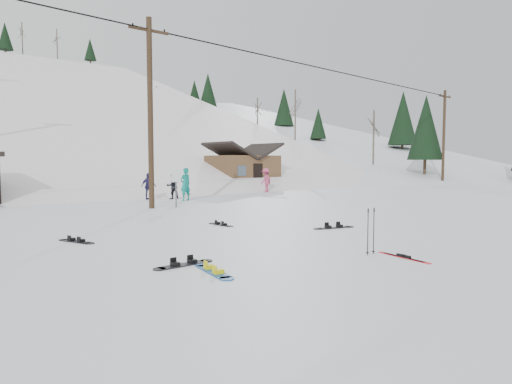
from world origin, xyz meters
TOP-DOWN VIEW (x-y plane):
  - ground at (0.00, 0.00)m, footprint 200.00×200.00m
  - ridge_right at (38.00, 50.00)m, footprint 45.66×93.98m
  - treeline_right at (36.00, 42.00)m, footprint 20.00×60.00m
  - utility_pole at (2.00, 14.00)m, footprint 2.00×0.26m
  - utility_pole_right at (34.00, 17.00)m, footprint 2.00×0.26m
  - trail_sign at (3.10, 13.58)m, footprint 0.50×0.09m
  - cabin at (15.00, 24.00)m, footprint 5.39×4.40m
  - hero_snowboard at (-2.60, 1.59)m, footprint 0.50×1.54m
  - hero_skis at (1.68, -0.06)m, footprint 0.30×1.52m
  - ski_poles at (1.42, 0.70)m, footprint 0.31×0.08m
  - board_scatter_a at (-2.77, 2.52)m, footprint 1.48×0.33m
  - board_scatter_b at (-3.72, 6.96)m, footprint 0.67×1.31m
  - board_scatter_d at (3.99, 4.18)m, footprint 1.52×0.63m
  - board_scatter_f at (1.38, 7.19)m, footprint 0.31×1.29m
  - skier_teal at (5.41, 16.71)m, footprint 0.74×0.54m
  - skier_dark at (5.34, 18.12)m, footprint 0.83×0.69m
  - skier_pink at (13.43, 19.11)m, footprint 1.25×0.93m
  - skier_navy at (3.99, 18.52)m, footprint 0.86×0.97m

SIDE VIEW (x-z plane):
  - ridge_right at x=38.00m, z-range -38.30..16.30m
  - ground at x=0.00m, z-range 0.00..0.00m
  - treeline_right at x=36.00m, z-range -5.00..5.00m
  - hero_skis at x=1.68m, z-range -0.02..0.06m
  - board_scatter_f at x=1.38m, z-range -0.02..0.07m
  - board_scatter_b at x=-3.72m, z-range -0.02..0.07m
  - board_scatter_a at x=-2.77m, z-range -0.03..0.08m
  - hero_snowboard at x=-2.60m, z-range -0.03..0.08m
  - board_scatter_d at x=3.99m, z-range -0.03..0.08m
  - ski_poles at x=1.42m, z-range 0.01..1.15m
  - skier_dark at x=5.34m, z-range 0.00..1.54m
  - skier_navy at x=3.99m, z-range 0.00..1.58m
  - skier_pink at x=13.43m, z-range 0.00..1.73m
  - skier_teal at x=5.41m, z-range 0.00..1.88m
  - trail_sign at x=3.10m, z-range 0.35..2.20m
  - cabin at x=15.00m, z-range -0.40..3.37m
  - utility_pole at x=2.00m, z-range 0.18..9.18m
  - utility_pole_right at x=34.00m, z-range 0.18..9.18m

